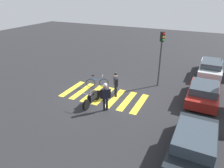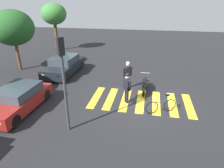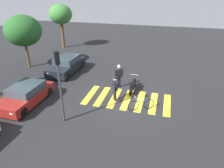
# 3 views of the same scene
# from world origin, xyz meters

# --- Properties ---
(ground_plane) EXTENTS (60.00, 60.00, 0.00)m
(ground_plane) POSITION_xyz_m (0.00, 0.00, 0.00)
(ground_plane) COLOR #232326
(police_motorcycle) EXTENTS (2.10, 0.62, 1.05)m
(police_motorcycle) POSITION_xyz_m (1.40, -0.13, 0.47)
(police_motorcycle) COLOR black
(police_motorcycle) RESTS_ON ground_plane
(leaning_bicycle) EXTENTS (0.79, 1.58, 1.01)m
(leaning_bicycle) POSITION_xyz_m (-1.05, -1.10, 0.39)
(leaning_bicycle) COLOR black
(leaning_bicycle) RESTS_ON ground_plane
(officer_on_foot) EXTENTS (0.55, 0.46, 1.81)m
(officer_on_foot) POSITION_xyz_m (-0.31, 0.80, 1.05)
(officer_on_foot) COLOR black
(officer_on_foot) RESTS_ON ground_plane
(officer_by_motorcycle) EXTENTS (0.48, 0.55, 1.85)m
(officer_by_motorcycle) POSITION_xyz_m (1.69, 1.01, 1.08)
(officer_by_motorcycle) COLOR black
(officer_by_motorcycle) RESTS_ON ground_plane
(crosswalk_stripes) EXTENTS (2.87, 5.85, 0.01)m
(crosswalk_stripes) POSITION_xyz_m (0.00, -0.00, 0.00)
(crosswalk_stripes) COLOR yellow
(crosswalk_stripes) RESTS_ON ground_plane
(car_maroon_wagon) EXTENTS (4.12, 1.98, 1.27)m
(car_maroon_wagon) POSITION_xyz_m (-2.22, 6.41, 0.62)
(car_maroon_wagon) COLOR black
(car_maroon_wagon) RESTS_ON ground_plane
(car_black_suv) EXTENTS (4.35, 1.96, 1.38)m
(car_black_suv) POSITION_xyz_m (3.55, 6.32, 0.66)
(car_black_suv) COLOR black
(car_black_suv) RESTS_ON ground_plane
(traffic_light_pole) EXTENTS (0.34, 0.34, 4.19)m
(traffic_light_pole) POSITION_xyz_m (-3.37, 3.07, 2.82)
(traffic_light_pole) COLOR #38383D
(traffic_light_pole) RESTS_ON ground_plane
(street_tree_far) EXTENTS (3.28, 3.28, 4.86)m
(street_tree_far) POSITION_xyz_m (3.74, 10.43, 3.46)
(street_tree_far) COLOR brown
(street_tree_far) RESTS_ON ground_plane
(street_tree_end) EXTENTS (2.73, 2.73, 5.23)m
(street_tree_end) POSITION_xyz_m (10.89, 10.43, 4.01)
(street_tree_end) COLOR brown
(street_tree_end) RESTS_ON ground_plane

